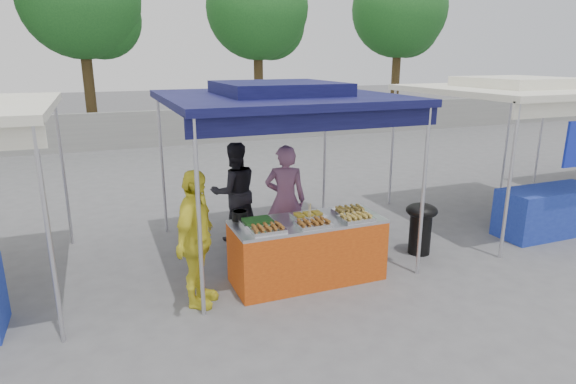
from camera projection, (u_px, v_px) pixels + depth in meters
name	position (u px, v px, depth m)	size (l,w,h in m)	color
ground_plane	(304.00, 276.00, 6.62)	(80.00, 80.00, 0.00)	#5E5E60
back_wall	(175.00, 128.00, 16.29)	(40.00, 0.25, 1.20)	gray
main_canopy	(278.00, 96.00, 6.84)	(3.20, 3.20, 2.57)	silver
neighbor_stall_right	(530.00, 136.00, 8.30)	(3.20, 3.20, 2.57)	silver
tree_1	(85.00, 4.00, 15.92)	(3.92, 3.92, 6.74)	#44331A
tree_2	(261.00, 12.00, 18.28)	(3.86, 3.86, 6.64)	#44331A
tree_3	(402.00, 14.00, 20.34)	(3.98, 3.98, 6.84)	#44331A
vendor_table	(307.00, 250.00, 6.41)	(2.00, 0.80, 0.85)	#CA4A12
food_tray_fl	(268.00, 229.00, 5.87)	(0.42, 0.30, 0.07)	silver
food_tray_fm	(313.00, 224.00, 6.06)	(0.42, 0.30, 0.07)	silver
food_tray_fr	(356.00, 218.00, 6.29)	(0.42, 0.30, 0.07)	silver
food_tray_bl	(257.00, 222.00, 6.12)	(0.42, 0.30, 0.07)	silver
food_tray_bm	(308.00, 215.00, 6.39)	(0.42, 0.30, 0.07)	silver
food_tray_br	(349.00, 211.00, 6.57)	(0.42, 0.30, 0.07)	silver
cooking_pot	(240.00, 216.00, 6.29)	(0.21, 0.21, 0.12)	black
skewer_cup	(310.00, 221.00, 6.12)	(0.07, 0.07, 0.09)	silver
wok_burner	(421.00, 224.00, 7.28)	(0.47, 0.47, 0.80)	black
crate_left	(258.00, 260.00, 6.78)	(0.52, 0.36, 0.31)	#1428AA
crate_right	(321.00, 250.00, 7.11)	(0.51, 0.36, 0.31)	#1428AA
crate_stacked	(321.00, 231.00, 7.03)	(0.49, 0.34, 0.29)	#1428AA
vendor_woman	(285.00, 200.00, 7.23)	(0.61, 0.40, 1.68)	#8F5B7E
helper_man	(235.00, 192.00, 7.76)	(0.79, 0.61, 1.62)	black
customer_person	(196.00, 239.00, 5.66)	(0.98, 0.41, 1.68)	yellow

